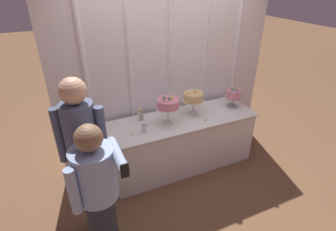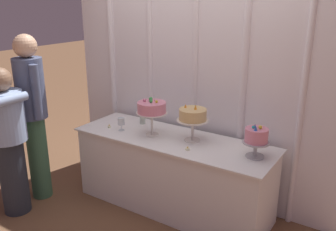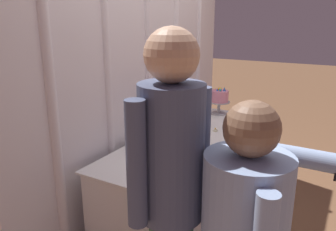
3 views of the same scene
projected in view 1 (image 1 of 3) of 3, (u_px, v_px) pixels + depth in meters
ground_plane at (184, 168)px, 3.81m from camera, size 24.00×24.00×0.00m
draped_curtain at (168, 58)px, 3.51m from camera, size 3.10×0.15×2.86m
cake_table at (181, 142)px, 3.71m from camera, size 2.05×0.68×0.77m
cake_display_leftmost at (168, 104)px, 3.27m from camera, size 0.31×0.31×0.38m
cake_display_center at (193, 98)px, 3.51m from camera, size 0.31×0.31×0.37m
cake_display_rightmost at (233, 95)px, 3.75m from camera, size 0.24×0.24×0.31m
wine_glass at (144, 125)px, 3.19m from camera, size 0.07×0.07×0.14m
flower_vase at (141, 115)px, 3.44m from camera, size 0.08×0.07×0.19m
tealight_far_left at (132, 134)px, 3.16m from camera, size 0.04×0.04×0.04m
tealight_near_left at (206, 120)px, 3.48m from camera, size 0.04×0.04×0.03m
guest_man_pink_jacket at (85, 155)px, 2.46m from camera, size 0.44×0.37×1.76m
guest_girl_blue_dress at (98, 193)px, 2.29m from camera, size 0.51×0.56×1.49m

